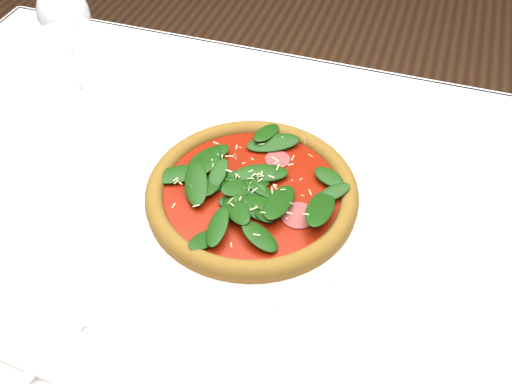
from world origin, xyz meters
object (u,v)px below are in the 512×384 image
(pizza, at_px, (252,190))
(wine_glass, at_px, (65,18))
(plate, at_px, (252,199))
(napkin, at_px, (55,353))

(pizza, xyz_separation_m, wine_glass, (-0.36, 0.16, 0.11))
(plate, relative_size, napkin, 2.58)
(plate, height_order, pizza, pizza)
(plate, height_order, napkin, plate)
(napkin, bearing_deg, pizza, 65.15)
(pizza, height_order, wine_glass, wine_glass)
(pizza, bearing_deg, napkin, -114.85)
(pizza, xyz_separation_m, napkin, (-0.13, -0.29, -0.02))
(wine_glass, bearing_deg, plate, -23.97)
(plate, relative_size, wine_glass, 1.74)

